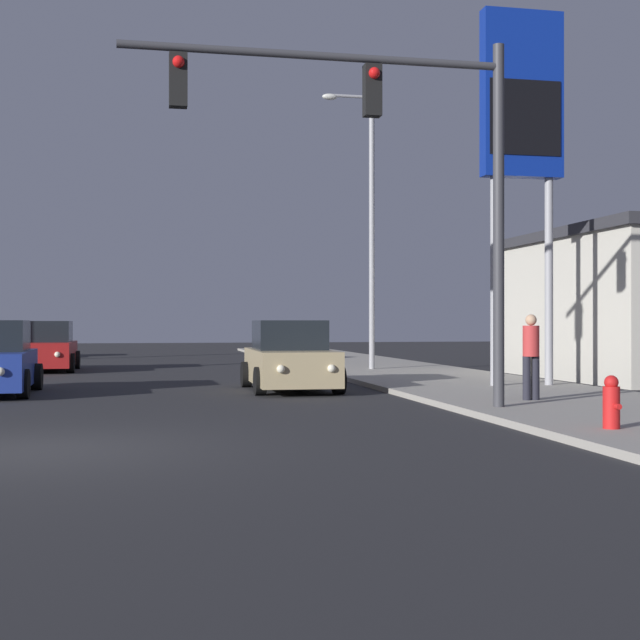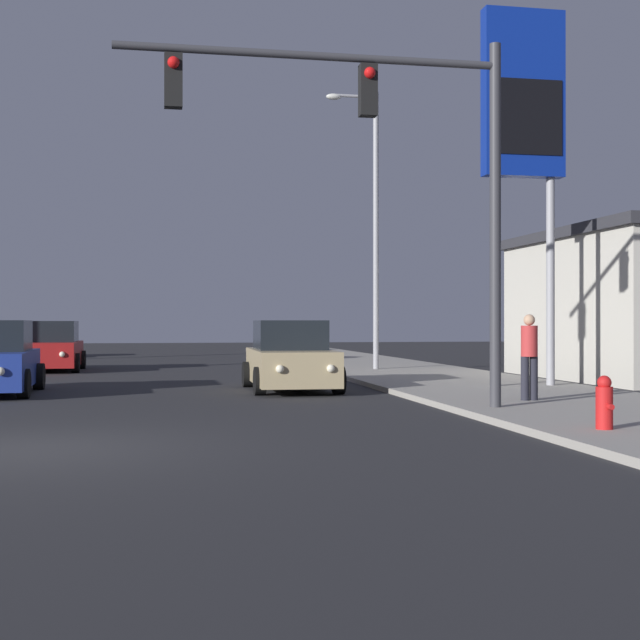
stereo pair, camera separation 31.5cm
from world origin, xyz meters
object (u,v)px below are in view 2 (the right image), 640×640
(gas_station_sign, at_px, (523,114))
(fire_hydrant, at_px, (604,403))
(pedestrian_on_sidewalk, at_px, (529,353))
(car_grey, at_px, (16,341))
(traffic_light_mast, at_px, (392,147))
(car_red, at_px, (51,348))
(car_tan, at_px, (290,359))
(street_lamp, at_px, (372,215))

(gas_station_sign, relative_size, fire_hydrant, 11.84)
(gas_station_sign, height_order, pedestrian_on_sidewalk, gas_station_sign)
(car_grey, relative_size, traffic_light_mast, 0.64)
(car_red, height_order, car_grey, same)
(pedestrian_on_sidewalk, bearing_deg, gas_station_sign, 68.11)
(car_tan, bearing_deg, pedestrian_on_sidewalk, 130.06)
(street_lamp, bearing_deg, traffic_light_mast, -102.42)
(car_grey, relative_size, car_tan, 1.00)
(car_red, distance_m, fire_hydrant, 21.72)
(traffic_light_mast, distance_m, fire_hydrant, 5.84)
(car_red, relative_size, car_tan, 1.00)
(gas_station_sign, relative_size, pedestrian_on_sidewalk, 5.39)
(car_grey, height_order, gas_station_sign, gas_station_sign)
(traffic_light_mast, height_order, fire_hydrant, traffic_light_mast)
(car_grey, relative_size, pedestrian_on_sidewalk, 2.59)
(car_red, xyz_separation_m, pedestrian_on_sidewalk, (10.56, -14.87, 0.27))
(car_grey, distance_m, traffic_light_mast, 30.29)
(car_grey, distance_m, gas_station_sign, 28.22)
(car_tan, bearing_deg, traffic_light_mast, 99.43)
(car_red, distance_m, gas_station_sign, 17.40)
(street_lamp, xyz_separation_m, fire_hydrant, (-0.70, -16.47, -4.63))
(car_red, distance_m, street_lamp, 11.63)
(car_tan, height_order, pedestrian_on_sidewalk, pedestrian_on_sidewalk)
(car_grey, height_order, traffic_light_mast, traffic_light_mast)
(traffic_light_mast, relative_size, pedestrian_on_sidewalk, 4.06)
(car_tan, bearing_deg, fire_hydrant, 109.10)
(car_red, bearing_deg, fire_hydrant, 116.07)
(car_red, height_order, pedestrian_on_sidewalk, pedestrian_on_sidewalk)
(car_grey, distance_m, fire_hydrant, 33.99)
(fire_hydrant, bearing_deg, pedestrian_on_sidewalk, 78.98)
(car_tan, distance_m, traffic_light_mast, 7.30)
(street_lamp, height_order, gas_station_sign, same)
(car_red, relative_size, pedestrian_on_sidewalk, 2.58)
(car_grey, xyz_separation_m, fire_hydrant, (12.58, -31.57, -0.27))
(fire_hydrant, bearing_deg, car_red, 116.42)
(car_tan, bearing_deg, gas_station_sign, 170.05)
(car_red, xyz_separation_m, street_lamp, (10.36, -2.98, 4.36))
(traffic_light_mast, bearing_deg, car_red, 115.01)
(fire_hydrant, bearing_deg, car_tan, 107.82)
(gas_station_sign, bearing_deg, traffic_light_mast, -132.66)
(car_grey, bearing_deg, traffic_light_mast, 108.95)
(traffic_light_mast, xyz_separation_m, fire_hydrant, (2.18, -3.40, -4.21))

